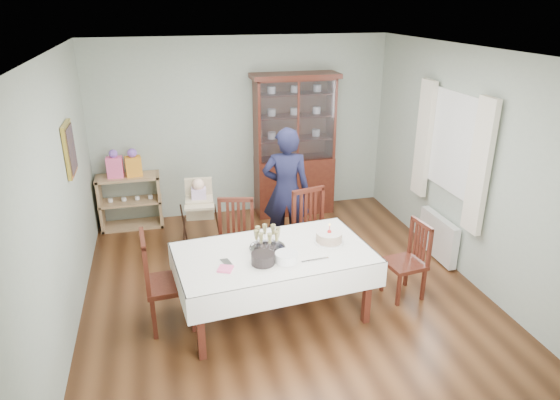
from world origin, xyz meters
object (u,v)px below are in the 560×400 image
object	(u,v)px
sideboard	(131,201)
china_cabinet	(294,143)
high_chair	(201,225)
champagne_tray	(267,243)
chair_end_left	(169,298)
birthday_cake	(329,238)
gift_bag_pink	(115,165)
dining_table	(274,283)
woman	(286,191)
gift_bag_orange	(133,164)
chair_far_left	(236,258)
chair_far_right	(315,249)
chair_end_right	(404,275)

from	to	relation	value
sideboard	china_cabinet	bearing A→B (deg)	-0.49
high_chair	champagne_tray	world-z (taller)	high_chair
sideboard	chair_end_left	size ratio (longest dim) A/B	0.86
china_cabinet	birthday_cake	bearing A→B (deg)	-97.43
china_cabinet	gift_bag_pink	xyz separation A→B (m)	(-2.65, 0.00, -0.14)
dining_table	chair_end_left	xyz separation A→B (m)	(-1.09, 0.09, -0.07)
woman	high_chair	world-z (taller)	woman
champagne_tray	gift_bag_orange	world-z (taller)	gift_bag_orange
chair_far_left	gift_bag_pink	bearing A→B (deg)	140.36
dining_table	sideboard	xyz separation A→B (m)	(-1.53, 2.72, 0.02)
chair_far_right	chair_end_left	bearing A→B (deg)	-171.78
sideboard	chair_far_left	bearing A→B (deg)	-56.58
chair_far_left	chair_end_left	xyz separation A→B (m)	(-0.82, -0.71, 0.02)
chair_far_right	high_chair	xyz separation A→B (m)	(-1.32, 0.80, 0.11)
high_chair	birthday_cake	distance (m)	2.00
chair_far_left	chair_end_right	size ratio (longest dim) A/B	1.12
chair_end_left	china_cabinet	bearing A→B (deg)	-42.02
sideboard	birthday_cake	distance (m)	3.44
sideboard	gift_bag_orange	world-z (taller)	gift_bag_orange
sideboard	woman	size ratio (longest dim) A/B	0.53
chair_end_left	high_chair	bearing A→B (deg)	-21.52
high_chair	gift_bag_orange	size ratio (longest dim) A/B	2.60
dining_table	china_cabinet	bearing A→B (deg)	70.25
birthday_cake	sideboard	bearing A→B (deg)	129.15
chair_far_right	chair_end_right	distance (m)	1.13
chair_end_right	high_chair	world-z (taller)	high_chair
chair_end_right	birthday_cake	world-z (taller)	birthday_cake
dining_table	birthday_cake	xyz separation A→B (m)	(0.62, 0.07, 0.43)
birthday_cake	high_chair	bearing A→B (deg)	128.87
gift_bag_pink	china_cabinet	bearing A→B (deg)	-0.03
woman	birthday_cake	bearing A→B (deg)	108.81
sideboard	chair_end_left	bearing A→B (deg)	-80.43
china_cabinet	gift_bag_pink	distance (m)	2.66
chair_far_right	high_chair	size ratio (longest dim) A/B	0.98
dining_table	gift_bag_orange	bearing A→B (deg)	117.95
sideboard	chair_far_left	distance (m)	2.29
chair_far_left	gift_bag_orange	xyz separation A→B (m)	(-1.16, 1.89, 0.68)
chair_end_right	gift_bag_pink	xyz separation A→B (m)	(-3.22, 2.68, 0.72)
champagne_tray	chair_end_right	bearing A→B (deg)	-2.42
high_chair	gift_bag_pink	xyz separation A→B (m)	(-1.08, 1.10, 0.57)
chair_end_right	woman	size ratio (longest dim) A/B	0.52
sideboard	champagne_tray	size ratio (longest dim) A/B	2.36
champagne_tray	gift_bag_orange	distance (m)	2.96
gift_bag_orange	chair_end_left	bearing A→B (deg)	-82.55
dining_table	gift_bag_pink	xyz separation A→B (m)	(-1.69, 2.70, 0.60)
woman	gift_bag_orange	size ratio (longest dim) A/B	4.16
gift_bag_pink	chair_far_right	bearing A→B (deg)	-38.41
china_cabinet	woman	world-z (taller)	china_cabinet
chair_end_left	gift_bag_pink	size ratio (longest dim) A/B	2.56
champagne_tray	gift_bag_pink	distance (m)	3.09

